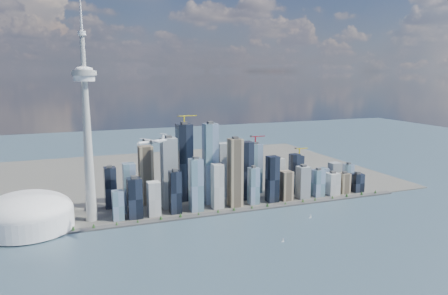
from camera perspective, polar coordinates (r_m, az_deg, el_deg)
name	(u,v)px	position (r m, az deg, el deg)	size (l,w,h in m)	color
ground	(259,252)	(906.68, 4.65, -13.40)	(4000.00, 4000.00, 0.00)	#324657
seawall	(217,214)	(1121.22, -0.98, -8.62)	(1100.00, 22.00, 4.00)	#383838
land	(172,175)	(1535.62, -6.80, -3.60)	(1400.00, 900.00, 3.00)	#4C4C47
shoreline_trees	(217,211)	(1119.08, -0.98, -8.29)	(960.53, 7.20, 8.80)	#3F2D1E
skyscraper_cluster	(226,176)	(1199.61, 0.25, -3.80)	(736.00, 142.00, 239.79)	black
needle_tower	(87,125)	(1067.08, -17.49, 2.86)	(56.00, 56.00, 550.50)	#A2A29C
dome_stadium	(27,214)	(1097.84, -24.28, -7.88)	(200.00, 200.00, 86.00)	silver
airplane	(152,142)	(905.68, -9.41, 0.77)	(72.79, 65.29, 18.56)	silver
sailboat_west	(283,241)	(958.39, 7.71, -11.95)	(6.65, 1.93, 9.26)	silver
sailboat_east	(311,217)	(1115.12, 11.25, -8.85)	(7.65, 2.78, 10.57)	silver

